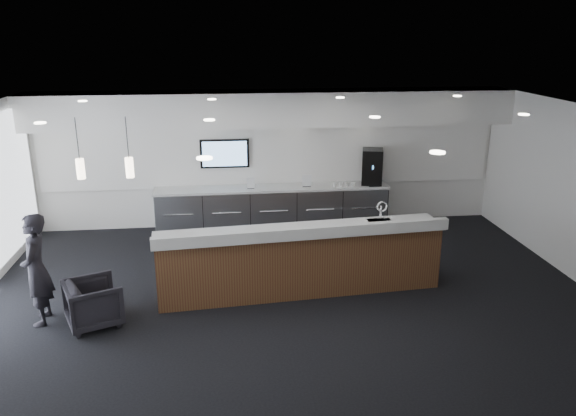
{
  "coord_description": "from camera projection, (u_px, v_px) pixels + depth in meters",
  "views": [
    {
      "loc": [
        -1.0,
        -8.01,
        4.18
      ],
      "look_at": [
        0.07,
        1.3,
        1.2
      ],
      "focal_mm": 35.0,
      "sensor_mm": 36.0,
      "label": 1
    }
  ],
  "objects": [
    {
      "name": "back_credenza",
      "position": [
        273.0,
        208.0,
        12.26
      ],
      "size": [
        5.06,
        0.66,
        0.95
      ],
      "color": "#919499",
      "rests_on": "ground"
    },
    {
      "name": "coffee_machine",
      "position": [
        372.0,
        167.0,
        12.27
      ],
      "size": [
        0.55,
        0.62,
        0.77
      ],
      "rotation": [
        0.0,
        0.0,
        -0.25
      ],
      "color": "black",
      "rests_on": "back_credenza"
    },
    {
      "name": "pendant_right",
      "position": [
        89.0,
        161.0,
        8.7
      ],
      "size": [
        0.12,
        0.12,
        0.3
      ],
      "primitive_type": "cylinder",
      "color": "#FCE6C5",
      "rests_on": "ceiling"
    },
    {
      "name": "info_sign_left",
      "position": [
        251.0,
        183.0,
        11.94
      ],
      "size": [
        0.17,
        0.03,
        0.24
      ],
      "primitive_type": "cube",
      "rotation": [
        0.0,
        0.0,
        0.07
      ],
      "color": "white",
      "rests_on": "back_credenza"
    },
    {
      "name": "pendant_left",
      "position": [
        135.0,
        159.0,
        8.78
      ],
      "size": [
        0.12,
        0.12,
        0.3
      ],
      "primitive_type": "cylinder",
      "color": "#FCE6C5",
      "rests_on": "ceiling"
    },
    {
      "name": "info_sign_right",
      "position": [
        307.0,
        181.0,
        12.09
      ],
      "size": [
        0.2,
        0.02,
        0.27
      ],
      "primitive_type": "cube",
      "rotation": [
        0.0,
        0.0,
        -0.02
      ],
      "color": "white",
      "rests_on": "back_credenza"
    },
    {
      "name": "wall_tv",
      "position": [
        225.0,
        154.0,
        12.05
      ],
      "size": [
        1.05,
        0.08,
        0.62
      ],
      "color": "black",
      "rests_on": "back_wall"
    },
    {
      "name": "lounge_guest",
      "position": [
        36.0,
        270.0,
        8.18
      ],
      "size": [
        0.46,
        0.65,
        1.69
      ],
      "primitive_type": "imported",
      "rotation": [
        0.0,
        0.0,
        -1.48
      ],
      "color": "black",
      "rests_on": "ground"
    },
    {
      "name": "cup_2",
      "position": [
        341.0,
        185.0,
        12.14
      ],
      "size": [
        0.11,
        0.11,
        0.08
      ],
      "primitive_type": "imported",
      "rotation": [
        0.0,
        0.0,
        1.29
      ],
      "color": "white",
      "rests_on": "back_credenza"
    },
    {
      "name": "back_wall",
      "position": [
        271.0,
        158.0,
        12.29
      ],
      "size": [
        10.0,
        0.02,
        3.0
      ],
      "primitive_type": "cube",
      "color": "white",
      "rests_on": "ground"
    },
    {
      "name": "ceiling",
      "position": [
        293.0,
        116.0,
        8.05
      ],
      "size": [
        10.0,
        8.0,
        0.02
      ],
      "primitive_type": "cube",
      "color": "black",
      "rests_on": "back_wall"
    },
    {
      "name": "ground",
      "position": [
        293.0,
        304.0,
        8.96
      ],
      "size": [
        10.0,
        10.0,
        0.0
      ],
      "primitive_type": "plane",
      "color": "black",
      "rests_on": "ground"
    },
    {
      "name": "service_counter",
      "position": [
        301.0,
        260.0,
        9.23
      ],
      "size": [
        4.78,
        1.2,
        1.49
      ],
      "rotation": [
        0.0,
        0.0,
        0.09
      ],
      "color": "#4F291A",
      "rests_on": "ground"
    },
    {
      "name": "alcove_panel",
      "position": [
        271.0,
        154.0,
        12.23
      ],
      "size": [
        9.8,
        0.06,
        1.4
      ],
      "primitive_type": "cube",
      "color": "white",
      "rests_on": "back_wall"
    },
    {
      "name": "armchair",
      "position": [
        94.0,
        303.0,
        8.26
      ],
      "size": [
        0.99,
        0.98,
        0.69
      ],
      "primitive_type": "imported",
      "rotation": [
        0.0,
        0.0,
        1.97
      ],
      "color": "black",
      "rests_on": "ground"
    },
    {
      "name": "ceiling_can_lights",
      "position": [
        293.0,
        118.0,
        8.06
      ],
      "size": [
        7.0,
        5.0,
        0.02
      ],
      "primitive_type": null,
      "color": "white",
      "rests_on": "ceiling"
    },
    {
      "name": "soffit_bulkhead",
      "position": [
        272.0,
        108.0,
        11.52
      ],
      "size": [
        10.0,
        0.9,
        0.7
      ],
      "primitive_type": "cube",
      "color": "white",
      "rests_on": "back_wall"
    },
    {
      "name": "cup_0",
      "position": [
        353.0,
        184.0,
        12.17
      ],
      "size": [
        0.09,
        0.09,
        0.08
      ],
      "primitive_type": "imported",
      "color": "white",
      "rests_on": "back_credenza"
    },
    {
      "name": "cup_3",
      "position": [
        334.0,
        185.0,
        12.12
      ],
      "size": [
        0.12,
        0.12,
        0.08
      ],
      "primitive_type": "imported",
      "rotation": [
        0.0,
        0.0,
        1.94
      ],
      "color": "white",
      "rests_on": "back_credenza"
    },
    {
      "name": "cup_1",
      "position": [
        347.0,
        184.0,
        12.15
      ],
      "size": [
        0.13,
        0.13,
        0.08
      ],
      "primitive_type": "imported",
      "rotation": [
        0.0,
        0.0,
        0.65
      ],
      "color": "white",
      "rests_on": "back_credenza"
    }
  ]
}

